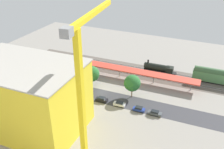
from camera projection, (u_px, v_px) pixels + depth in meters
ground_plane at (102, 91)px, 100.43m from camera, size 145.40×145.40×0.00m
rail_bed at (123, 69)px, 118.32m from camera, size 91.15×16.06×0.01m
street_asphalt at (98, 95)px, 97.93m from camera, size 91.04×10.87×0.01m
track_rails at (123, 68)px, 118.24m from camera, size 90.86×9.62×0.12m
platform_canopy_near at (120, 68)px, 109.78m from camera, size 67.26×6.32×4.16m
locomotive at (160, 69)px, 114.02m from camera, size 14.44×3.18×5.22m
passenger_coach at (216, 76)px, 105.02m from camera, size 18.37×3.49×6.35m
parked_car_0 at (155, 113)px, 86.63m from camera, size 4.71×1.89×1.71m
parked_car_1 at (139, 109)px, 88.68m from camera, size 4.30×2.00×1.73m
parked_car_2 at (119, 104)px, 91.39m from camera, size 4.39×2.00×1.71m
parked_car_3 at (102, 100)px, 93.97m from camera, size 4.52×2.08×1.73m
parked_car_4 at (85, 96)px, 96.34m from camera, size 4.72×1.74×1.84m
parked_car_5 at (71, 92)px, 98.46m from camera, size 4.66×1.95×1.64m
construction_building at (26, 97)px, 77.94m from camera, size 35.16×23.17×20.99m
construction_roof_slab at (20, 65)px, 72.93m from camera, size 35.77×23.78×0.40m
tower_crane at (84, 80)px, 61.38m from camera, size 5.41×28.89×38.26m
box_truck_0 at (63, 93)px, 96.14m from camera, size 9.06×3.38×3.48m
street_tree_0 at (132, 83)px, 94.45m from camera, size 6.26×6.26×9.04m
street_tree_1 at (92, 74)px, 101.50m from camera, size 6.36×6.36×8.84m
street_tree_2 at (81, 75)px, 102.35m from camera, size 6.14×6.14×8.10m
traffic_light at (60, 72)px, 106.87m from camera, size 0.50×0.36×5.93m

